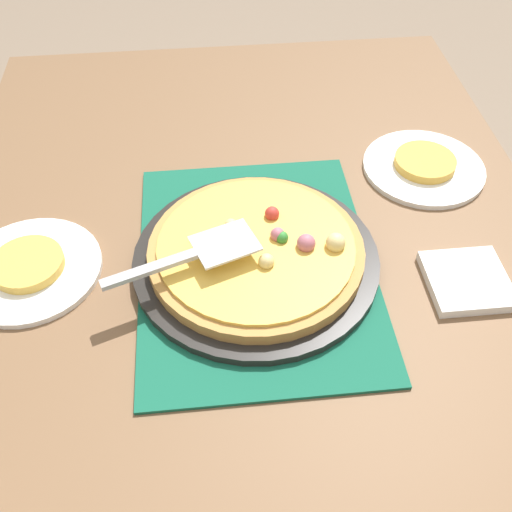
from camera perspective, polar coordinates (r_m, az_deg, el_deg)
name	(u,v)px	position (r m, az deg, el deg)	size (l,w,h in m)	color
ground_plane	(256,465)	(1.56, 0.00, -19.56)	(8.00, 8.00, 0.00)	#84705B
dining_table	(256,308)	(1.01, 0.00, -5.01)	(1.40, 1.00, 0.75)	brown
placemat	(256,263)	(0.92, 0.00, -0.72)	(0.48, 0.36, 0.01)	#145B42
pizza_pan	(256,259)	(0.91, 0.00, -0.30)	(0.38, 0.38, 0.01)	black
pizza	(257,250)	(0.90, 0.13, 0.59)	(0.33, 0.33, 0.05)	#B78442
plate_near_left	(30,270)	(0.97, -21.00, -1.23)	(0.22, 0.22, 0.01)	white
plate_far_right	(424,168)	(1.13, 15.87, 8.21)	(0.22, 0.22, 0.01)	white
served_slice_left	(27,264)	(0.96, -21.20, -0.72)	(0.11, 0.11, 0.02)	#EAB747
served_slice_right	(425,162)	(1.12, 16.01, 8.73)	(0.11, 0.11, 0.02)	gold
pizza_server	(194,254)	(0.85, -5.97, 0.21)	(0.12, 0.23, 0.01)	silver
napkin_stack	(467,281)	(0.95, 19.70, -2.26)	(0.12, 0.12, 0.02)	white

